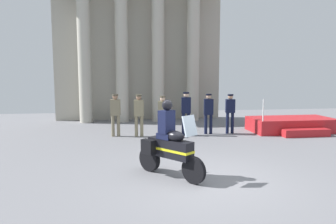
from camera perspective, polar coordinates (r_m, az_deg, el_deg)
The scene contains 10 objects.
ground_plane at distance 7.78m, azimuth 6.48°, elevation -12.06°, with size 28.00×28.00×0.00m, color slate.
colonnade_backdrop at distance 17.42m, azimuth -5.17°, elevation 11.74°, with size 9.07×1.51×7.70m.
reviewing_stand at distance 14.87m, azimuth 21.37°, elevation -2.21°, with size 3.52×2.27×1.51m.
officer_in_row_0 at distance 12.91m, azimuth -9.44°, elevation 0.07°, with size 0.41×0.27×1.71m.
officer_in_row_1 at distance 12.75m, azimuth -5.26°, elevation 0.00°, with size 0.41×0.27×1.70m.
officer_in_row_2 at distance 13.01m, azimuth -0.97°, elevation -0.02°, with size 0.41×0.27×1.62m.
officer_in_row_3 at distance 13.00m, azimuth 3.27°, elevation 0.38°, with size 0.41×0.27×1.78m.
officer_in_row_4 at distance 13.36m, azimuth 7.31°, elevation 0.27°, with size 0.41×0.27×1.69m.
officer_in_row_5 at distance 13.62m, azimuth 11.13°, elevation 0.29°, with size 0.41×0.27×1.67m.
motorcycle_with_rider at distance 7.79m, azimuth 0.01°, elevation -5.92°, with size 1.42×1.69×1.90m.
Camera 1 is at (-1.90, -7.11, 2.52)m, focal length 33.87 mm.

